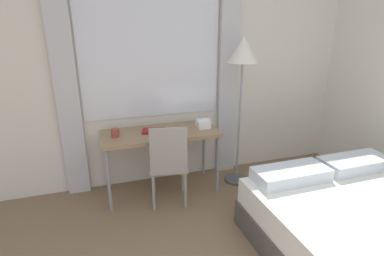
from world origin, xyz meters
The scene contains 7 objects.
wall_back_with_window centered at (-0.03, 2.69, 1.35)m, with size 5.54×0.13×2.70m.
desk centered at (-0.26, 2.34, 0.69)m, with size 1.31×0.56×0.75m.
desk_chair centered at (-0.24, 2.04, 0.53)m, with size 0.47×0.47×0.93m.
standing_lamp centered at (0.70, 2.28, 1.50)m, with size 0.33×0.33×1.78m.
telephone centered at (0.25, 2.32, 0.80)m, with size 0.17×0.15×0.11m.
book centered at (-0.32, 2.36, 0.76)m, with size 0.30×0.23×0.02m.
mug centered at (-0.75, 2.33, 0.80)m, with size 0.09×0.09×0.09m.
Camera 1 is at (-0.90, -0.78, 1.89)m, focal length 28.00 mm.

